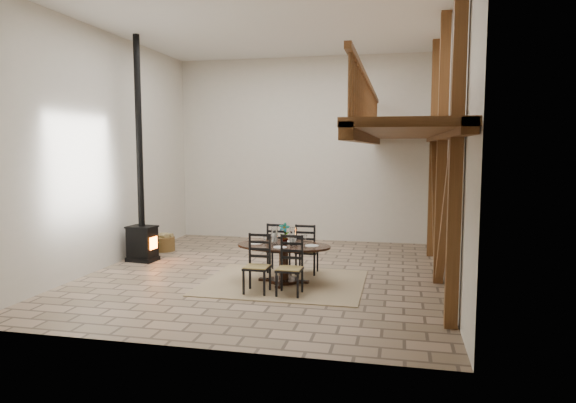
% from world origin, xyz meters
% --- Properties ---
extents(ground, '(8.00, 8.00, 0.00)m').
position_xyz_m(ground, '(0.00, 0.00, 0.00)').
color(ground, '#9C8168').
rests_on(ground, ground).
extents(room_shell, '(7.02, 8.02, 5.01)m').
position_xyz_m(room_shell, '(1.19, 0.00, 3.01)').
color(room_shell, beige).
rests_on(room_shell, ground).
extents(rug, '(3.00, 2.50, 0.02)m').
position_xyz_m(rug, '(0.52, -0.66, 0.01)').
color(rug, tan).
rests_on(rug, ground).
extents(dining_table, '(1.80, 1.99, 1.15)m').
position_xyz_m(dining_table, '(0.52, -0.66, 0.42)').
color(dining_table, black).
rests_on(dining_table, ground).
extents(wood_stove, '(0.67, 0.54, 5.00)m').
position_xyz_m(wood_stove, '(-3.03, 0.52, 1.14)').
color(wood_stove, black).
rests_on(wood_stove, ground).
extents(log_basket, '(0.53, 0.53, 0.44)m').
position_xyz_m(log_basket, '(-3.07, 1.69, 0.19)').
color(log_basket, brown).
rests_on(log_basket, ground).
extents(log_stack, '(0.44, 0.45, 0.47)m').
position_xyz_m(log_stack, '(-3.16, 1.05, 0.23)').
color(log_stack, tan).
rests_on(log_stack, ground).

